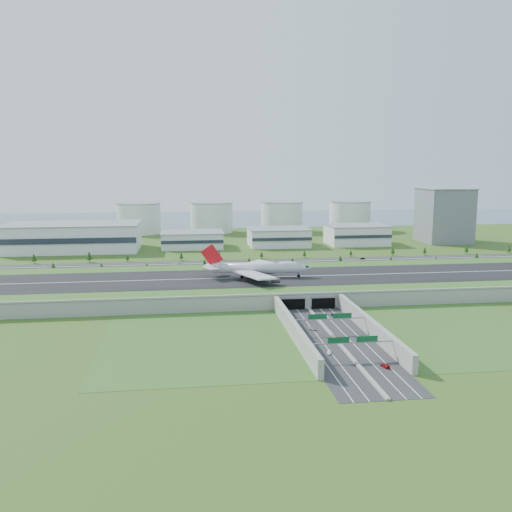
{
  "coord_description": "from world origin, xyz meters",
  "views": [
    {
      "loc": [
        -66.73,
        -334.39,
        78.15
      ],
      "look_at": [
        -17.9,
        35.0,
        16.15
      ],
      "focal_mm": 38.0,
      "sensor_mm": 36.0,
      "label": 1
    }
  ],
  "objects": [
    {
      "name": "airfield_deck",
      "position": [
        0.0,
        -0.09,
        4.12
      ],
      "size": [
        520.0,
        100.0,
        9.2
      ],
      "color": "gray",
      "rests_on": "ground"
    },
    {
      "name": "fuel_tank_d",
      "position": [
        135.0,
        310.0,
        17.5
      ],
      "size": [
        50.0,
        50.0,
        35.0
      ],
      "primitive_type": "cylinder",
      "color": "silver",
      "rests_on": "ground"
    },
    {
      "name": "tree_row",
      "position": [
        -0.19,
        93.7,
        4.63
      ],
      "size": [
        504.58,
        48.71,
        8.45
      ],
      "color": "#3D2819",
      "rests_on": "ground"
    },
    {
      "name": "underpass_road",
      "position": [
        0.0,
        -99.42,
        3.43
      ],
      "size": [
        38.8,
        120.4,
        8.0
      ],
      "color": "#28282B",
      "rests_on": "ground"
    },
    {
      "name": "car_7",
      "position": [
        -72.86,
        100.94,
        0.78
      ],
      "size": [
        4.77,
        2.54,
        1.32
      ],
      "primitive_type": "imported",
      "rotation": [
        0.0,
        0.0,
        -1.41
      ],
      "color": "silver",
      "rests_on": "ground"
    },
    {
      "name": "car_1",
      "position": [
        -7.64,
        -122.24,
        0.79
      ],
      "size": [
        2.62,
        4.28,
        1.33
      ],
      "primitive_type": "imported",
      "rotation": [
        0.0,
        0.0,
        -0.32
      ],
      "color": "white",
      "rests_on": "ground"
    },
    {
      "name": "car_3",
      "position": [
        10.17,
        -140.32,
        0.83
      ],
      "size": [
        3.11,
        5.25,
        1.43
      ],
      "primitive_type": "imported",
      "rotation": [
        0.0,
        0.0,
        3.38
      ],
      "color": "maroon",
      "rests_on": "ground"
    },
    {
      "name": "fuel_tank_c",
      "position": [
        50.0,
        310.0,
        17.5
      ],
      "size": [
        50.0,
        50.0,
        35.0
      ],
      "primitive_type": "cylinder",
      "color": "silver",
      "rests_on": "ground"
    },
    {
      "name": "office_tower",
      "position": [
        200.0,
        195.0,
        27.5
      ],
      "size": [
        46.0,
        46.0,
        55.0
      ],
      "primitive_type": "cube",
      "color": "slate",
      "rests_on": "ground"
    },
    {
      "name": "sign_gantry_far",
      "position": [
        0.0,
        -130.04,
        6.95
      ],
      "size": [
        38.7,
        0.7,
        9.8
      ],
      "color": "gray",
      "rests_on": "ground"
    },
    {
      "name": "hangar_mid_c",
      "position": [
        105.0,
        190.0,
        9.5
      ],
      "size": [
        58.0,
        42.0,
        19.0
      ],
      "primitive_type": "cube",
      "color": "silver",
      "rests_on": "ground"
    },
    {
      "name": "fuel_tank_a",
      "position": [
        -120.0,
        310.0,
        17.5
      ],
      "size": [
        50.0,
        50.0,
        35.0
      ],
      "primitive_type": "cylinder",
      "color": "silver",
      "rests_on": "ground"
    },
    {
      "name": "fuel_tank_b",
      "position": [
        -35.0,
        310.0,
        17.5
      ],
      "size": [
        50.0,
        50.0,
        35.0
      ],
      "primitive_type": "cylinder",
      "color": "silver",
      "rests_on": "ground"
    },
    {
      "name": "car_6",
      "position": [
        142.25,
        84.39,
        0.91
      ],
      "size": [
        5.94,
        3.22,
        1.58
      ],
      "primitive_type": "imported",
      "rotation": [
        0.0,
        0.0,
        1.46
      ],
      "color": "#B3B2B7",
      "rests_on": "ground"
    },
    {
      "name": "hangar_west",
      "position": [
        -170.0,
        185.0,
        12.5
      ],
      "size": [
        120.0,
        60.0,
        25.0
      ],
      "primitive_type": "cube",
      "color": "silver",
      "rests_on": "ground"
    },
    {
      "name": "sign_gantry_near",
      "position": [
        0.0,
        -95.04,
        6.95
      ],
      "size": [
        38.7,
        0.7,
        9.8
      ],
      "color": "gray",
      "rests_on": "ground"
    },
    {
      "name": "boeing_747",
      "position": [
        -21.81,
        0.9,
        14.18
      ],
      "size": [
        70.38,
        66.12,
        21.82
      ],
      "rotation": [
        0.0,
        0.0,
        -0.13
      ],
      "color": "silver",
      "rests_on": "airfield_deck"
    },
    {
      "name": "hangar_mid_b",
      "position": [
        25.0,
        190.0,
        8.5
      ],
      "size": [
        58.0,
        42.0,
        17.0
      ],
      "primitive_type": "cube",
      "color": "silver",
      "rests_on": "ground"
    },
    {
      "name": "car_0",
      "position": [
        -6.85,
        -88.57,
        0.88
      ],
      "size": [
        3.44,
        4.82,
        1.52
      ],
      "primitive_type": "imported",
      "rotation": [
        0.0,
        0.0,
        0.41
      ],
      "color": "#ACACB1",
      "rests_on": "ground"
    },
    {
      "name": "hangar_mid_a",
      "position": [
        -60.0,
        190.0,
        7.5
      ],
      "size": [
        58.0,
        42.0,
        15.0
      ],
      "primitive_type": "cube",
      "color": "silver",
      "rests_on": "ground"
    },
    {
      "name": "car_4",
      "position": [
        -185.82,
        84.92,
        0.91
      ],
      "size": [
        4.73,
        2.1,
        1.58
      ],
      "primitive_type": "imported",
      "rotation": [
        0.0,
        0.0,
        1.52
      ],
      "color": "#535257",
      "rests_on": "ground"
    },
    {
      "name": "car_5",
      "position": [
        81.31,
        100.27,
        0.92
      ],
      "size": [
        4.88,
        1.77,
        1.6
      ],
      "primitive_type": "imported",
      "rotation": [
        0.0,
        0.0,
        -1.59
      ],
      "color": "black",
      "rests_on": "ground"
    },
    {
      "name": "bay_water",
      "position": [
        0.0,
        480.0,
        0.03
      ],
      "size": [
        1200.0,
        260.0,
        0.06
      ],
      "primitive_type": "cube",
      "color": "#3A5770",
      "rests_on": "ground"
    },
    {
      "name": "north_expressway",
      "position": [
        0.0,
        95.0,
        0.06
      ],
      "size": [
        560.0,
        36.0,
        0.12
      ],
      "primitive_type": "cube",
      "color": "#28282B",
      "rests_on": "ground"
    },
    {
      "name": "ground",
      "position": [
        0.0,
        0.0,
        0.0
      ],
      "size": [
        1200.0,
        1200.0,
        0.0
      ],
      "primitive_type": "plane",
      "color": "#315119",
      "rests_on": "ground"
    },
    {
      "name": "car_2",
      "position": [
        10.13,
        -66.22,
        0.79
      ],
      "size": [
        2.31,
        4.86,
        1.34
      ],
      "primitive_type": "imported",
      "rotation": [
        0.0,
        0.0,
        3.16
      ],
      "color": "#0E0C40",
      "rests_on": "ground"
    }
  ]
}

